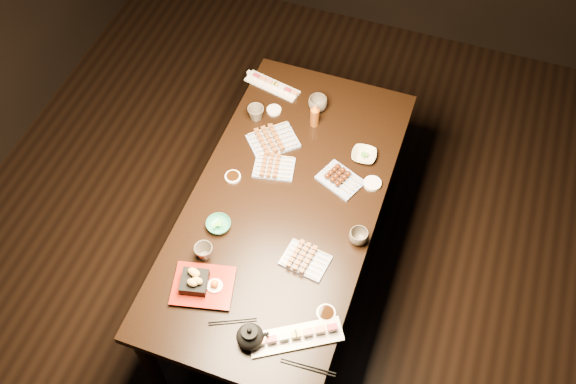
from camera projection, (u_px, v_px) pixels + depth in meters
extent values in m
plane|color=black|center=(268.00, 303.00, 3.63)|extent=(5.00, 5.00, 0.00)
cube|color=black|center=(285.00, 241.00, 3.43)|extent=(1.02, 1.86, 0.75)
imported|color=#2C896A|center=(219.00, 225.00, 3.02)|extent=(0.15, 0.15, 0.04)
imported|color=beige|center=(364.00, 155.00, 3.27)|extent=(0.13, 0.13, 0.03)
imported|color=#50473D|center=(204.00, 252.00, 2.92)|extent=(0.10, 0.10, 0.08)
imported|color=#50473D|center=(359.00, 237.00, 2.97)|extent=(0.10, 0.10, 0.07)
imported|color=#50473D|center=(256.00, 113.00, 3.39)|extent=(0.09, 0.09, 0.08)
imported|color=#50473D|center=(318.00, 104.00, 3.43)|extent=(0.12, 0.12, 0.08)
cylinder|color=#632E0D|center=(315.00, 115.00, 3.35)|extent=(0.05, 0.05, 0.15)
cylinder|color=white|center=(233.00, 177.00, 3.20)|extent=(0.10, 0.10, 0.01)
cylinder|color=white|center=(372.00, 183.00, 3.18)|extent=(0.11, 0.11, 0.02)
cylinder|color=white|center=(326.00, 313.00, 2.78)|extent=(0.11, 0.11, 0.01)
cylinder|color=white|center=(274.00, 110.00, 3.45)|extent=(0.09, 0.09, 0.01)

